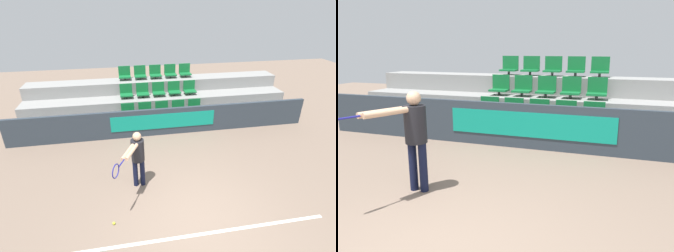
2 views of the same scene
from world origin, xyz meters
The scene contains 20 objects.
barrier_wall centered at (0.00, 4.31, 0.52)m, with size 10.99×0.14×1.03m.
bleacher_tier_front centered at (0.00, 4.83, 0.25)m, with size 10.59×0.88×0.49m.
bleacher_tier_middle centered at (0.00, 5.71, 0.49)m, with size 10.59×0.88×0.98m.
bleacher_tier_back centered at (0.00, 6.58, 0.74)m, with size 10.59×0.88×1.47m.
stadium_chair_0 centered at (-1.30, 4.95, 0.72)m, with size 0.49×0.38×0.55m.
stadium_chair_1 centered at (-0.65, 4.95, 0.72)m, with size 0.49×0.38×0.55m.
stadium_chair_2 centered at (0.00, 4.95, 0.72)m, with size 0.49×0.38×0.55m.
stadium_chair_3 centered at (0.65, 4.95, 0.72)m, with size 0.49×0.38×0.55m.
stadium_chair_4 centered at (1.30, 4.95, 0.72)m, with size 0.49×0.38×0.55m.
stadium_chair_5 centered at (-1.30, 5.82, 1.21)m, with size 0.49×0.38×0.55m.
stadium_chair_6 centered at (-0.65, 5.82, 1.21)m, with size 0.49×0.38×0.55m.
stadium_chair_7 centered at (0.00, 5.82, 1.21)m, with size 0.49×0.38×0.55m.
stadium_chair_8 centered at (0.65, 5.82, 1.21)m, with size 0.49×0.38×0.55m.
stadium_chair_9 centered at (1.30, 5.82, 1.21)m, with size 0.49×0.38×0.55m.
stadium_chair_10 centered at (-1.30, 6.70, 1.70)m, with size 0.49×0.38×0.55m.
stadium_chair_11 centered at (-0.65, 6.70, 1.70)m, with size 0.49×0.38×0.55m.
stadium_chair_12 centered at (0.00, 6.70, 1.70)m, with size 0.49×0.38×0.55m.
stadium_chair_13 centered at (0.65, 6.70, 1.70)m, with size 0.49×0.38×0.55m.
stadium_chair_14 centered at (1.30, 6.70, 1.70)m, with size 0.49×0.38×0.55m.
tennis_player centered at (-1.21, 1.47, 1.01)m, with size 0.78×1.48×1.61m.
Camera 2 is at (1.70, -2.69, 2.25)m, focal length 35.00 mm.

